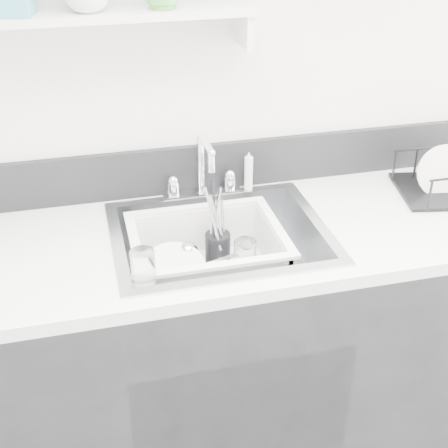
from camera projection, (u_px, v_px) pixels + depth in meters
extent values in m
cube|color=silver|center=(197.00, 79.00, 1.92)|extent=(3.50, 0.02, 2.60)
cube|color=black|center=(220.00, 356.00, 2.10)|extent=(3.20, 0.62, 0.88)
cube|color=silver|center=(220.00, 239.00, 1.87)|extent=(3.20, 0.62, 0.04)
cube|color=black|center=(199.00, 168.00, 2.07)|extent=(3.20, 0.02, 0.16)
cube|color=silver|center=(202.00, 193.00, 2.07)|extent=(0.26, 0.06, 0.02)
cylinder|color=silver|center=(173.00, 189.00, 2.03)|extent=(0.04, 0.04, 0.05)
cylinder|color=silver|center=(230.00, 183.00, 2.07)|extent=(0.04, 0.04, 0.05)
cylinder|color=silver|center=(201.00, 165.00, 2.02)|extent=(0.02, 0.02, 0.20)
cylinder|color=silver|center=(206.00, 144.00, 1.90)|extent=(0.02, 0.15, 0.02)
cylinder|color=silver|center=(249.00, 171.00, 2.07)|extent=(0.03, 0.03, 0.14)
cube|color=silver|center=(73.00, 16.00, 1.68)|extent=(1.00, 0.16, 0.02)
cube|color=silver|center=(244.00, 29.00, 1.81)|extent=(0.02, 0.14, 0.10)
cylinder|color=white|center=(178.00, 280.00, 1.90)|extent=(0.21, 0.21, 0.01)
cylinder|color=white|center=(179.00, 275.00, 1.90)|extent=(0.20, 0.20, 0.01)
cylinder|color=white|center=(174.00, 269.00, 1.88)|extent=(0.23, 0.23, 0.08)
cylinder|color=black|center=(218.00, 248.00, 1.98)|extent=(0.08, 0.08, 0.10)
cylinder|color=silver|center=(213.00, 222.00, 1.94)|extent=(0.01, 0.05, 0.20)
cylinder|color=silver|center=(223.00, 227.00, 1.93)|extent=(0.02, 0.04, 0.18)
cylinder|color=black|center=(214.00, 217.00, 1.93)|extent=(0.01, 0.06, 0.22)
cylinder|color=white|center=(245.00, 255.00, 1.94)|extent=(0.08, 0.08, 0.10)
cylinder|color=white|center=(143.00, 266.00, 1.62)|extent=(0.07, 0.07, 0.09)
imported|color=white|center=(243.00, 277.00, 1.90)|extent=(0.12, 0.12, 0.03)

